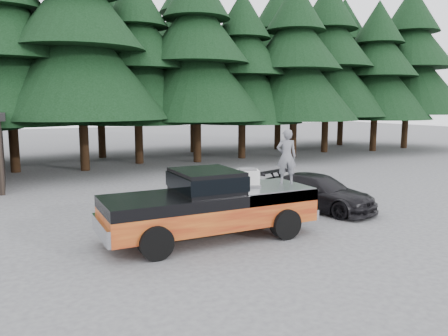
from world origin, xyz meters
name	(u,v)px	position (x,y,z in m)	size (l,w,h in m)	color
ground	(208,240)	(0.00, 0.00, 0.00)	(120.00, 120.00, 0.00)	#474749
pickup_truck	(210,215)	(0.11, 0.11, 0.67)	(6.00, 2.04, 1.33)	#C1651E
truck_cab	(206,181)	(0.01, 0.11, 1.62)	(1.66, 1.90, 0.59)	black
air_compressor	(247,178)	(1.41, 0.32, 1.55)	(0.64, 0.53, 0.44)	silver
man_on_bed	(286,156)	(2.65, 0.18, 2.14)	(0.59, 0.39, 1.63)	slate
parked_car	(318,192)	(4.92, 1.49, 0.61)	(1.71, 4.21, 1.22)	black
treeline	(97,36)	(0.42, 17.20, 7.72)	(60.15, 16.05, 17.50)	black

